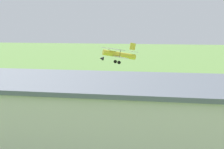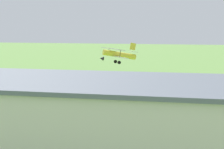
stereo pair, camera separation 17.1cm
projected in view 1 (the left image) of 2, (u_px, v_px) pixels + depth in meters
ground_plane at (135, 87)px, 72.90m from camera, size 400.00×400.00×0.00m
hangar at (69, 117)px, 33.72m from camera, size 36.44×15.12×6.98m
biplane at (118, 54)px, 69.88m from camera, size 7.86×8.68×3.92m
person_by_parked_cars at (26, 100)px, 56.07m from camera, size 0.47×0.47×1.60m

